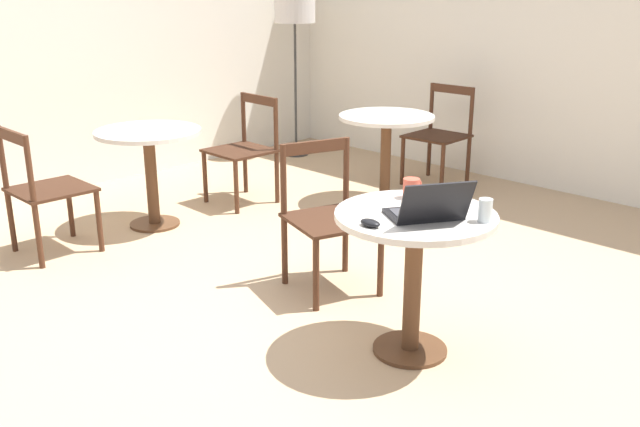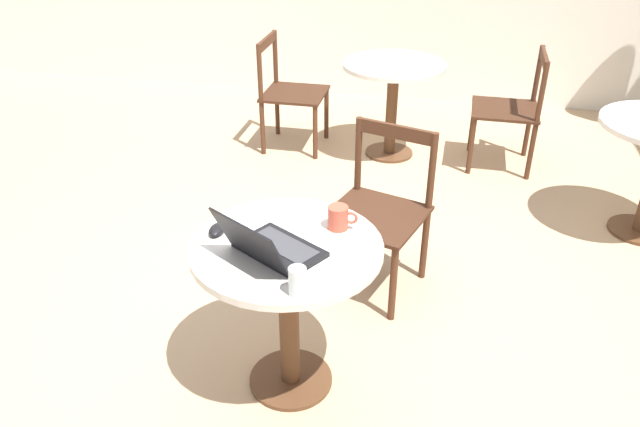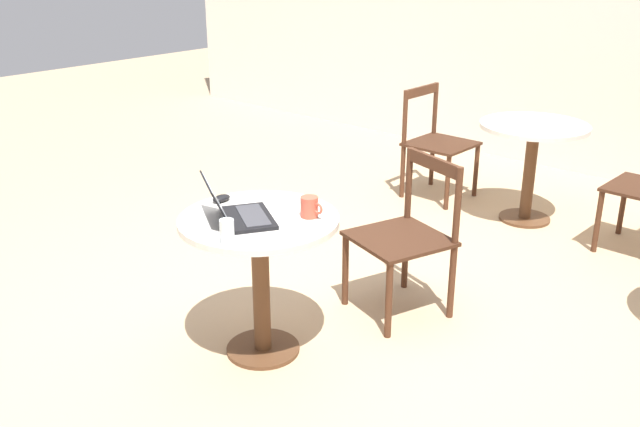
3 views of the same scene
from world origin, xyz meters
TOP-DOWN VIEW (x-y plane):
  - ground_plane at (0.00, 0.00)m, footprint 16.00×16.00m
  - cafe_table_near at (0.13, -0.58)m, footprint 0.74×0.74m
  - cafe_table_far at (0.30, 1.89)m, footprint 0.74×0.74m
  - chair_near_back at (0.40, 0.23)m, footprint 0.58×0.58m
  - chair_far_left at (-0.48, 1.90)m, footprint 0.46×0.46m
  - chair_far_right at (1.15, 1.87)m, footprint 0.47×0.47m
  - laptop at (0.10, -0.67)m, footprint 0.43×0.42m
  - mouse at (-0.15, -0.56)m, footprint 0.06×0.10m
  - mug at (0.31, -0.42)m, footprint 0.12×0.08m
  - drinking_glass at (0.25, -0.87)m, footprint 0.06×0.06m

SIDE VIEW (x-z plane):
  - ground_plane at x=0.00m, z-range 0.00..0.00m
  - chair_near_back at x=0.40m, z-range 0.01..0.85m
  - chair_far_left at x=-0.48m, z-range 0.01..0.85m
  - chair_far_right at x=1.15m, z-range 0.01..0.85m
  - cafe_table_near at x=0.13m, z-range 0.20..0.91m
  - cafe_table_far at x=0.30m, z-range 0.20..0.91m
  - mouse at x=-0.15m, z-range 0.71..0.74m
  - laptop at x=0.10m, z-range 0.65..0.85m
  - mug at x=0.31m, z-range 0.71..0.81m
  - drinking_glass at x=0.25m, z-range 0.71..0.81m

